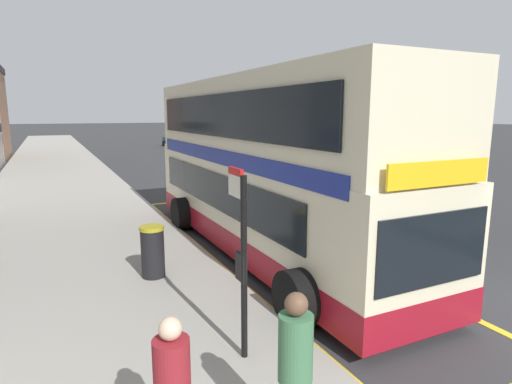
% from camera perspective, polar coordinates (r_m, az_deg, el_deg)
% --- Properties ---
extents(ground_plane, '(260.00, 260.00, 0.00)m').
position_cam_1_polar(ground_plane, '(37.34, -14.62, 4.71)').
color(ground_plane, '#333335').
extents(pavement_near, '(6.00, 76.00, 0.14)m').
position_cam_1_polar(pavement_near, '(36.61, -25.43, 4.04)').
color(pavement_near, '#A39E93').
rests_on(pavement_near, ground).
extents(double_decker_bus, '(3.17, 10.75, 4.40)m').
position_cam_1_polar(double_decker_bus, '(10.81, 1.18, 2.61)').
color(double_decker_bus, beige).
rests_on(double_decker_bus, ground).
extents(bus_bay_markings, '(3.20, 13.70, 0.01)m').
position_cam_1_polar(bus_bay_markings, '(11.52, 0.80, -7.40)').
color(bus_bay_markings, yellow).
rests_on(bus_bay_markings, ground).
extents(bus_stop_sign, '(0.09, 0.51, 2.67)m').
position_cam_1_polar(bus_stop_sign, '(5.90, -1.95, -7.60)').
color(bus_stop_sign, black).
rests_on(bus_stop_sign, pavement_near).
extents(parked_car_teal_across, '(2.09, 4.20, 1.62)m').
position_cam_1_polar(parked_car_teal_across, '(47.16, -10.79, 6.98)').
color(parked_car_teal_across, '#196066').
rests_on(parked_car_teal_across, ground).
extents(parked_car_grey_far, '(2.09, 4.20, 1.62)m').
position_cam_1_polar(parked_car_grey_far, '(29.08, -0.80, 5.08)').
color(parked_car_grey_far, slate).
rests_on(parked_car_grey_far, ground).
extents(pedestrian_further_back, '(0.34, 0.34, 1.75)m').
position_cam_1_polar(pedestrian_further_back, '(4.49, 5.27, -22.65)').
color(pedestrian_further_back, black).
rests_on(pedestrian_further_back, pavement_near).
extents(litter_bin, '(0.51, 0.51, 1.10)m').
position_cam_1_polar(litter_bin, '(9.27, -13.68, -7.74)').
color(litter_bin, black).
rests_on(litter_bin, pavement_near).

